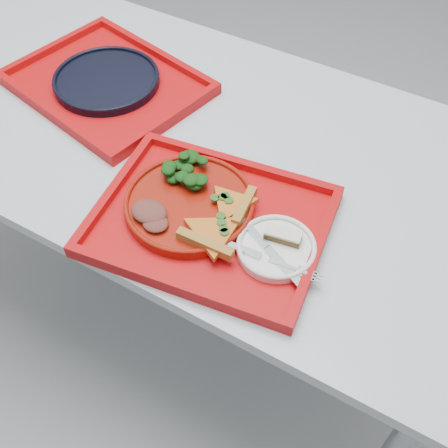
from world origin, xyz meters
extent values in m
plane|color=gray|center=(0.00, 0.00, 0.00)|extent=(10.00, 10.00, 0.00)
cube|color=silver|center=(0.00, 0.00, 0.73)|extent=(1.60, 0.80, 0.03)
cylinder|color=gray|center=(-0.72, 0.32, 0.36)|extent=(0.05, 0.05, 0.72)
cube|color=#B5090C|center=(0.22, -0.21, 0.76)|extent=(0.49, 0.41, 0.01)
cube|color=#B5090C|center=(-0.23, 0.04, 0.76)|extent=(0.51, 0.44, 0.01)
cylinder|color=maroon|center=(0.17, -0.20, 0.77)|extent=(0.26, 0.26, 0.02)
cylinder|color=white|center=(0.37, -0.21, 0.77)|extent=(0.15, 0.15, 0.01)
cylinder|color=black|center=(-0.23, 0.04, 0.77)|extent=(0.26, 0.26, 0.02)
ellipsoid|color=black|center=(0.13, -0.13, 0.80)|extent=(0.09, 0.08, 0.05)
ellipsoid|color=brown|center=(0.12, -0.27, 0.79)|extent=(0.07, 0.06, 0.02)
cube|color=#4A2E18|center=(0.37, -0.19, 0.78)|extent=(0.07, 0.04, 0.01)
cube|color=beige|center=(0.37, -0.19, 0.79)|extent=(0.07, 0.04, 0.00)
cube|color=silver|center=(0.37, -0.23, 0.78)|extent=(0.17, 0.09, 0.01)
cube|color=silver|center=(0.37, -0.24, 0.78)|extent=(0.19, 0.04, 0.01)
camera|label=1|loc=(0.60, -0.81, 1.62)|focal=45.00mm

